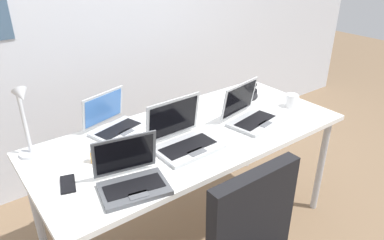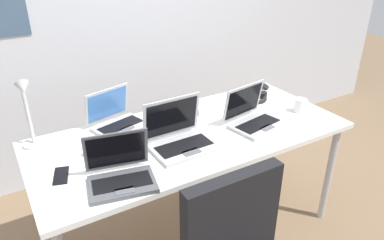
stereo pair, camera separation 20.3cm
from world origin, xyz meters
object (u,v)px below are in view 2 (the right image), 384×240
at_px(laptop_front_left, 180,138).
at_px(laptop_by_keyboard, 253,118).
at_px(coffee_mug, 300,105).
at_px(laptop_center, 120,173).
at_px(book_stack, 182,112).
at_px(laptop_front_right, 117,120).
at_px(pill_bottle, 90,149).
at_px(computer_mouse, 264,86).
at_px(desk_lamp, 28,114).
at_px(headphones, 254,98).
at_px(cell_phone, 61,175).

distance_m(laptop_front_left, laptop_by_keyboard, 0.49).
bearing_deg(laptop_front_left, coffee_mug, -0.91).
height_order(laptop_center, book_stack, laptop_center).
bearing_deg(laptop_front_right, pill_bottle, -132.79).
bearing_deg(laptop_front_left, book_stack, 59.08).
bearing_deg(laptop_front_right, coffee_mug, -20.44).
relative_size(laptop_by_keyboard, computer_mouse, 3.65).
height_order(book_stack, coffee_mug, coffee_mug).
xyz_separation_m(desk_lamp, headphones, (1.41, -0.08, -0.18)).
bearing_deg(cell_phone, laptop_center, -21.44).
distance_m(desk_lamp, pill_bottle, 0.36).
height_order(laptop_by_keyboard, laptop_center, laptop_by_keyboard).
relative_size(laptop_by_keyboard, coffee_mug, 3.10).
relative_size(book_stack, coffee_mug, 1.65).
distance_m(laptop_by_keyboard, headphones, 0.38).
bearing_deg(pill_bottle, book_stack, 15.97).
xyz_separation_m(desk_lamp, computer_mouse, (1.61, 0.04, -0.18)).
bearing_deg(book_stack, coffee_mug, -26.46).
distance_m(headphones, coffee_mug, 0.33).
xyz_separation_m(desk_lamp, laptop_center, (0.28, -0.51, -0.15)).
bearing_deg(book_stack, desk_lamp, 176.66).
bearing_deg(laptop_center, book_stack, 38.62).
distance_m(desk_lamp, laptop_front_left, 0.78).
relative_size(headphones, pill_bottle, 2.71).
xyz_separation_m(laptop_center, laptop_front_right, (0.18, 0.53, -0.00)).
distance_m(laptop_center, cell_phone, 0.29).
distance_m(cell_phone, book_stack, 0.86).
bearing_deg(laptop_front_left, laptop_center, -159.94).
xyz_separation_m(cell_phone, pill_bottle, (0.17, 0.10, 0.04)).
relative_size(desk_lamp, cell_phone, 2.94).
relative_size(laptop_front_right, computer_mouse, 3.61).
height_order(computer_mouse, book_stack, book_stack).
height_order(desk_lamp, laptop_by_keyboard, desk_lamp).
distance_m(cell_phone, pill_bottle, 0.20).
bearing_deg(headphones, laptop_front_left, -158.75).
bearing_deg(book_stack, headphones, -3.60).
bearing_deg(laptop_by_keyboard, coffee_mug, -1.53).
xyz_separation_m(desk_lamp, cell_phone, (0.06, -0.33, -0.19)).
height_order(laptop_by_keyboard, book_stack, laptop_by_keyboard).
height_order(laptop_front_right, coffee_mug, laptop_front_right).
xyz_separation_m(laptop_front_right, headphones, (0.95, -0.10, -0.03)).
xyz_separation_m(laptop_front_right, pill_bottle, (-0.23, -0.25, -0.00)).
xyz_separation_m(laptop_front_right, cell_phone, (-0.40, -0.35, -0.04)).
xyz_separation_m(cell_phone, book_stack, (0.81, 0.28, 0.02)).
bearing_deg(laptop_front_left, desk_lamp, 150.94).
xyz_separation_m(cell_phone, coffee_mug, (1.48, -0.05, 0.04)).
xyz_separation_m(laptop_by_keyboard, cell_phone, (-1.11, 0.04, -0.04)).
bearing_deg(desk_lamp, cell_phone, -80.40).
bearing_deg(computer_mouse, desk_lamp, -164.94).
xyz_separation_m(laptop_center, pill_bottle, (-0.05, 0.28, -0.00)).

